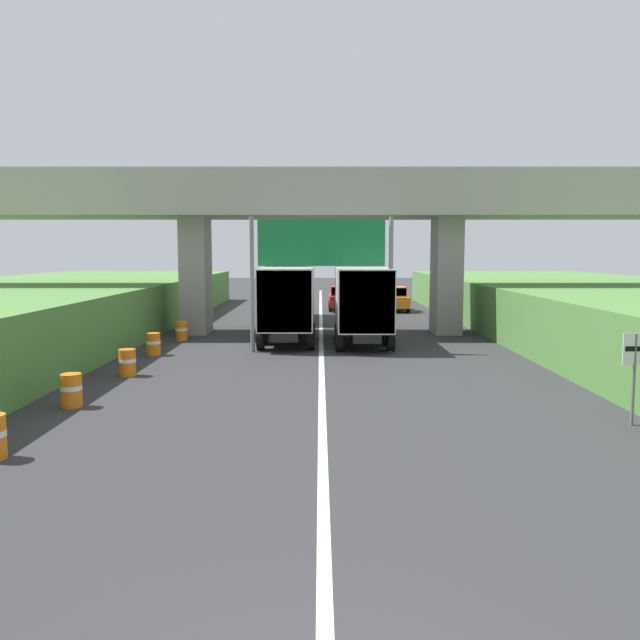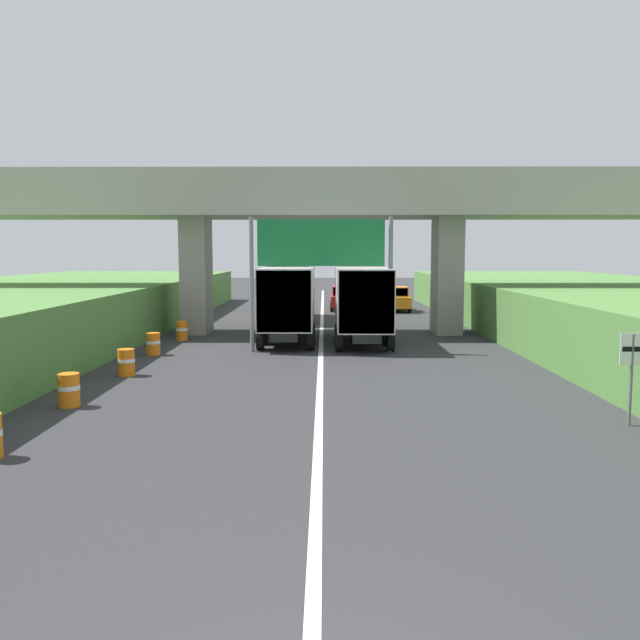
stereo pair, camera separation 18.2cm
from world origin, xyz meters
The scene contains 14 objects.
lane_centre_stripe centered at (0.00, 22.51, 0.00)m, with size 0.20×85.02×0.01m, color white.
overpass_bridge centered at (0.00, 28.14, 6.11)m, with size 40.00×4.80×8.06m.
overhead_highway_sign centered at (0.00, 21.86, 4.12)m, with size 5.88×0.18×5.56m.
speed_limit_sign centered at (7.40, 10.41, 1.48)m, with size 0.60×0.08×2.23m.
truck_green centered at (-1.50, 24.65, 1.93)m, with size 2.44×7.30×3.44m.
truck_yellow centered at (-1.94, 34.38, 1.93)m, with size 2.44×7.30×3.44m.
truck_silver centered at (1.81, 24.25, 1.93)m, with size 2.44×7.30×3.44m.
car_red centered at (1.49, 41.25, 0.86)m, with size 1.86×4.10×1.72m.
car_orange centered at (5.15, 40.59, 0.86)m, with size 1.86×4.10×1.72m.
construction_barrel_1 centered at (-6.70, 12.24, 0.46)m, with size 0.57×0.57×0.90m.
construction_barrel_2 centered at (-6.50, 16.61, 0.46)m, with size 0.57×0.57×0.90m.
construction_barrel_3 centered at (-6.75, 20.99, 0.46)m, with size 0.57×0.57×0.90m.
construction_barrel_4 centered at (-6.55, 25.36, 0.46)m, with size 0.57×0.57×0.90m.
construction_barrel_5 centered at (-6.53, 29.73, 0.46)m, with size 0.57×0.57×0.90m.
Camera 2 is at (0.13, -4.72, 4.12)m, focal length 36.35 mm.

